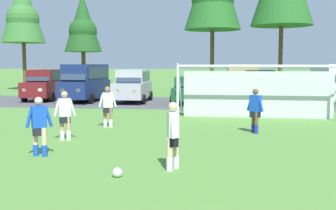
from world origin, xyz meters
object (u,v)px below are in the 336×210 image
Objects in this scene: player_midfield_center at (255,111)px; parked_car_slot_center_right at (242,82)px; soccer_ball at (117,172)px; player_winger_right at (108,107)px; parked_car_slot_left at (85,82)px; player_striker_near at (65,116)px; player_defender_far at (39,127)px; parked_car_slot_right at (259,87)px; player_winger_left at (173,136)px; parked_car_slot_far_right at (333,83)px; parked_car_slot_center_left at (133,85)px; parked_car_slot_center at (189,90)px; parked_car_slot_far_left at (46,84)px; soccer_goal at (257,91)px.

parked_car_slot_center_right reaches higher than player_midfield_center.
soccer_ball is 18.58m from parked_car_slot_center_right.
player_winger_right is 11.75m from parked_car_slot_left.
player_striker_near is 1.00× the size of player_defender_far.
parked_car_slot_center_right is (5.91, 11.11, 0.52)m from player_winger_right.
player_striker_near is 0.35× the size of parked_car_slot_right.
parked_car_slot_right is at bearing -2.68° from parked_car_slot_left.
parked_car_slot_far_right is at bearing 64.41° from player_winger_left.
parked_car_slot_center_left is at bearing 96.69° from player_winger_right.
parked_car_slot_center_right is (3.41, 0.85, 0.47)m from parked_car_slot_center.
player_winger_right is at bearing -56.34° from parked_car_slot_far_left.
player_striker_near is at bearing -87.42° from parked_car_slot_center_left.
parked_car_slot_left is (-6.76, 17.87, 1.23)m from soccer_ball.
parked_car_slot_center reaches higher than player_winger_left.
parked_car_slot_left is 1.06× the size of parked_car_slot_center_left.
parked_car_slot_center is (2.95, 15.54, 0.05)m from player_defender_far.
parked_car_slot_right is at bearing 74.66° from soccer_ball.
player_winger_left is at bearing -65.10° from parked_car_slot_left.
parked_car_slot_far_left is at bearing 117.96° from soccer_ball.
player_striker_near is 1.00× the size of player_midfield_center.
parked_car_slot_center_right reaches higher than player_defender_far.
parked_car_slot_center_left is (-4.61, 16.99, 0.29)m from player_winger_left.
player_midfield_center is at bearing 19.21° from player_striker_near.
soccer_ball is 0.13× the size of player_winger_right.
parked_car_slot_center is at bearing -165.94° from parked_car_slot_center_right.
player_winger_right is at bearing 118.20° from player_winger_left.
player_winger_left is 17.55m from parked_car_slot_center_right.
parked_car_slot_right is (4.75, 17.33, 1.00)m from soccer_ball.
parked_car_slot_right is at bearing 77.72° from player_winger_left.
soccer_ball is at bearing -69.29° from parked_car_slot_left.
player_defender_far is 0.33× the size of parked_car_slot_left.
parked_car_slot_center_left is at bearing 176.68° from parked_car_slot_right.
parked_car_slot_far_right reaches higher than player_defender_far.
player_winger_left and player_winger_right have the same top height.
player_winger_left reaches higher than soccer_ball.
player_striker_near is 13.55m from parked_car_slot_center.
soccer_goal reaches higher than player_midfield_center.
player_midfield_center is 1.00× the size of player_winger_right.
player_midfield_center is 11.43m from parked_car_slot_center.
player_defender_far is 17.59m from parked_car_slot_center_right.
player_winger_right is at bearing -67.09° from parked_car_slot_left.
soccer_ball is at bearing -105.34° from parked_car_slot_right.
parked_car_slot_center is at bearing -7.43° from parked_car_slot_center_left.
parked_car_slot_center_left is at bearing 100.96° from soccer_ball.
player_winger_right is (-6.22, -3.48, -0.47)m from soccer_goal.
parked_car_slot_far_left is 6.46m from parked_car_slot_center_left.
soccer_ball is at bearing -79.04° from parked_car_slot_center_left.
player_midfield_center is (-0.46, -4.17, -0.47)m from soccer_goal.
player_winger_left is 17.60m from parked_car_slot_center_left.
parked_car_slot_center is (3.15, 13.18, 0.05)m from player_striker_near.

